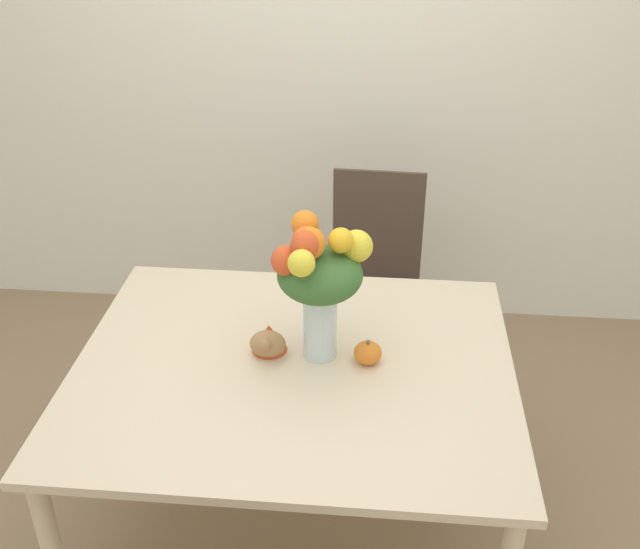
{
  "coord_description": "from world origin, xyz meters",
  "views": [
    {
      "loc": [
        0.26,
        -1.91,
        2.19
      ],
      "look_at": [
        0.08,
        0.06,
        1.05
      ],
      "focal_mm": 42.0,
      "sensor_mm": 36.0,
      "label": 1
    }
  ],
  "objects_px": {
    "dining_chair_near_window": "(374,283)",
    "pumpkin": "(368,353)",
    "flower_vase": "(319,277)",
    "turkey_figurine": "(269,340)"
  },
  "relations": [
    {
      "from": "flower_vase",
      "to": "dining_chair_near_window",
      "type": "distance_m",
      "value": 1.06
    },
    {
      "from": "pumpkin",
      "to": "dining_chair_near_window",
      "type": "relative_size",
      "value": 0.09
    },
    {
      "from": "flower_vase",
      "to": "turkey_figurine",
      "type": "height_order",
      "value": "flower_vase"
    },
    {
      "from": "pumpkin",
      "to": "turkey_figurine",
      "type": "xyz_separation_m",
      "value": [
        -0.32,
        0.02,
        0.01
      ]
    },
    {
      "from": "flower_vase",
      "to": "dining_chair_near_window",
      "type": "height_order",
      "value": "flower_vase"
    },
    {
      "from": "pumpkin",
      "to": "turkey_figurine",
      "type": "distance_m",
      "value": 0.32
    },
    {
      "from": "pumpkin",
      "to": "dining_chair_near_window",
      "type": "distance_m",
      "value": 0.96
    },
    {
      "from": "pumpkin",
      "to": "dining_chair_near_window",
      "type": "bearing_deg",
      "value": 89.79
    },
    {
      "from": "flower_vase",
      "to": "turkey_figurine",
      "type": "xyz_separation_m",
      "value": [
        -0.16,
        0.0,
        -0.24
      ]
    },
    {
      "from": "dining_chair_near_window",
      "to": "pumpkin",
      "type": "bearing_deg",
      "value": -87.51
    }
  ]
}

